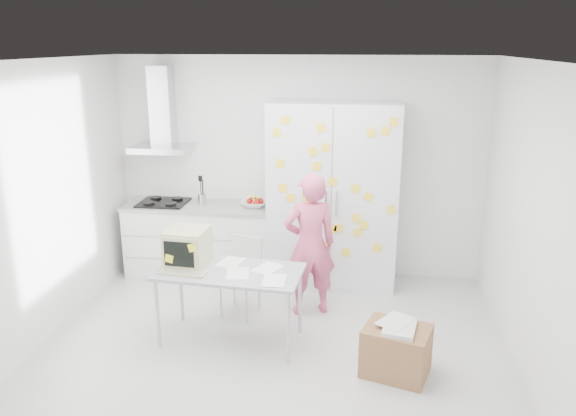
# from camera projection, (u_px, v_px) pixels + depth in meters

# --- Properties ---
(floor) EXTENTS (4.50, 4.00, 0.02)m
(floor) POSITION_uv_depth(u_px,v_px,m) (274.00, 351.00, 5.40)
(floor) COLOR silver
(floor) RESTS_ON ground
(walls) EXTENTS (4.52, 4.01, 2.70)m
(walls) POSITION_uv_depth(u_px,v_px,m) (284.00, 195.00, 5.70)
(walls) COLOR white
(walls) RESTS_ON ground
(ceiling) EXTENTS (4.50, 4.00, 0.02)m
(ceiling) POSITION_uv_depth(u_px,v_px,m) (271.00, 60.00, 4.63)
(ceiling) COLOR white
(ceiling) RESTS_ON walls
(counter_run) EXTENTS (1.84, 0.63, 1.28)m
(counter_run) POSITION_uv_depth(u_px,v_px,m) (200.00, 239.00, 7.03)
(counter_run) COLOR white
(counter_run) RESTS_ON ground
(range_hood) EXTENTS (0.70, 0.48, 1.01)m
(range_hood) POSITION_uv_depth(u_px,v_px,m) (162.00, 118.00, 6.79)
(range_hood) COLOR silver
(range_hood) RESTS_ON walls
(tall_cabinet) EXTENTS (1.50, 0.68, 2.20)m
(tall_cabinet) POSITION_uv_depth(u_px,v_px,m) (333.00, 196.00, 6.62)
(tall_cabinet) COLOR silver
(tall_cabinet) RESTS_ON ground
(person) EXTENTS (0.66, 0.55, 1.56)m
(person) POSITION_uv_depth(u_px,v_px,m) (310.00, 245.00, 5.95)
(person) COLOR #D45278
(person) RESTS_ON ground
(desk) EXTENTS (1.44, 0.80, 1.11)m
(desk) POSITION_uv_depth(u_px,v_px,m) (202.00, 258.00, 5.43)
(desk) COLOR #A3A6AD
(desk) RESTS_ON ground
(chair) EXTENTS (0.47, 0.47, 0.84)m
(chair) POSITION_uv_depth(u_px,v_px,m) (243.00, 271.00, 6.05)
(chair) COLOR silver
(chair) RESTS_ON ground
(cardboard_box) EXTENTS (0.66, 0.59, 0.49)m
(cardboard_box) POSITION_uv_depth(u_px,v_px,m) (396.00, 350.00, 4.96)
(cardboard_box) COLOR olive
(cardboard_box) RESTS_ON ground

